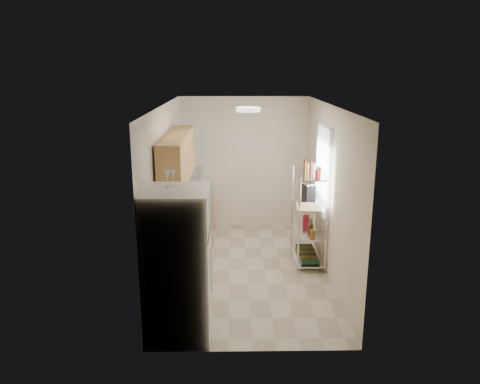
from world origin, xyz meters
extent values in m
cube|color=beige|center=(0.00, 0.00, -0.01)|extent=(2.50, 4.40, 0.01)
cube|color=white|center=(0.00, 0.00, 2.60)|extent=(2.50, 4.40, 0.01)
cube|color=beige|center=(0.00, 2.21, 1.30)|extent=(2.50, 0.01, 2.60)
cube|color=beige|center=(0.00, -2.21, 1.30)|extent=(2.50, 0.01, 2.60)
cube|color=beige|center=(-1.25, 0.00, 1.30)|extent=(0.01, 4.40, 2.60)
cube|color=beige|center=(1.25, 0.00, 1.30)|extent=(0.01, 4.40, 2.60)
cube|color=tan|center=(-0.92, 0.44, 0.43)|extent=(0.60, 3.48, 0.86)
cube|color=gray|center=(-0.90, 0.44, 0.88)|extent=(0.63, 3.51, 0.04)
cube|color=#B7BABC|center=(-0.94, -0.70, 0.88)|extent=(0.52, 0.44, 0.04)
cube|color=#B7BABC|center=(-0.64, 1.80, 0.46)|extent=(0.01, 0.55, 0.72)
cube|color=tan|center=(-1.05, 0.10, 1.81)|extent=(0.33, 2.20, 0.72)
cube|color=#B7BABC|center=(-1.00, 0.90, 1.39)|extent=(0.50, 0.60, 0.12)
cube|color=white|center=(1.23, 0.35, 1.55)|extent=(0.06, 1.00, 1.46)
cube|color=silver|center=(1.00, 0.30, 0.10)|extent=(0.45, 0.90, 0.02)
cube|color=silver|center=(1.00, 0.30, 0.55)|extent=(0.45, 0.90, 0.02)
cube|color=silver|center=(1.00, 0.30, 1.00)|extent=(0.45, 0.90, 0.02)
cube|color=silver|center=(1.00, 0.30, 1.50)|extent=(0.45, 0.90, 0.02)
cylinder|color=silver|center=(0.79, -0.14, 0.78)|extent=(0.02, 0.02, 1.55)
cylinder|color=silver|center=(0.79, 0.74, 0.78)|extent=(0.02, 0.02, 1.55)
cylinder|color=silver|center=(1.22, -0.14, 0.78)|extent=(0.02, 0.02, 1.55)
cylinder|color=silver|center=(1.22, 0.74, 0.78)|extent=(0.02, 0.02, 1.55)
cylinder|color=white|center=(0.00, -0.30, 2.57)|extent=(0.34, 0.34, 0.05)
cube|color=white|center=(-0.87, -1.80, 0.91)|extent=(0.75, 0.75, 1.81)
cylinder|color=white|center=(-0.94, 0.21, 1.02)|extent=(0.29, 0.29, 0.23)
cylinder|color=black|center=(-0.92, 0.97, 0.92)|extent=(0.34, 0.34, 0.05)
cylinder|color=black|center=(-0.93, 1.03, 0.92)|extent=(0.29, 0.29, 0.05)
cube|color=tan|center=(0.96, 0.05, 1.03)|extent=(0.41, 0.51, 0.03)
cube|color=black|center=(1.03, 0.57, 1.15)|extent=(0.22, 0.28, 0.28)
cube|color=#A6142A|center=(1.02, 0.63, 0.64)|extent=(0.12, 0.15, 0.15)
camera|label=1|loc=(-0.22, -6.88, 3.14)|focal=35.00mm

